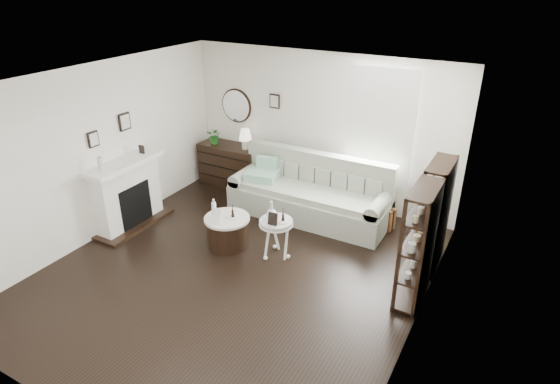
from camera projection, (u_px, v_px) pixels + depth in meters
The scene contains 18 objects.
room at pixel (359, 123), 7.80m from camera, with size 5.50×5.50×5.50m.
fireplace at pixel (128, 196), 7.70m from camera, with size 0.50×1.40×1.84m.
shelf_unit_far at pixel (434, 216), 6.54m from camera, with size 0.30×0.80×1.60m.
shelf_unit_near at pixel (418, 246), 5.83m from camera, with size 0.30×0.80×1.60m.
sofa at pixel (311, 196), 8.10m from camera, with size 2.75×0.95×1.07m.
quilt at pixel (262, 175), 8.27m from camera, with size 0.55×0.45×0.14m, color #227D56.
suitcase at pixel (378, 215), 7.83m from camera, with size 0.56×0.19×0.37m, color brown.
dresser at pixel (231, 165), 9.22m from camera, with size 1.24×0.53×0.83m.
table_lamp at pixel (245, 139), 8.80m from camera, with size 0.24×0.24×0.38m, color beige, non-canonical shape.
potted_plant at pixel (215, 136), 9.07m from camera, with size 0.29×0.25×0.32m, color #1C611B.
drum_table at pixel (228, 231), 7.24m from camera, with size 0.70×0.70×0.49m.
pedestal_table at pixel (276, 224), 6.83m from camera, with size 0.50×0.50×0.61m.
eiffel_drum at pixel (233, 211), 7.10m from camera, with size 0.12×0.12×0.21m, color black, non-canonical shape.
bottle_drum at pixel (214, 208), 7.09m from camera, with size 0.07×0.07×0.31m, color silver.
card_frame_drum at pixel (217, 215), 6.98m from camera, with size 0.16×0.01×0.22m, color white.
eiffel_ped at pixel (283, 215), 6.75m from camera, with size 0.11×0.11×0.20m, color black, non-canonical shape.
flask_ped at pixel (271, 210), 6.81m from camera, with size 0.15×0.15×0.28m, color silver, non-canonical shape.
card_frame_ped at pixel (273, 219), 6.66m from camera, with size 0.14×0.01×0.19m, color black.
Camera 1 is at (3.24, -4.52, 3.93)m, focal length 30.00 mm.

